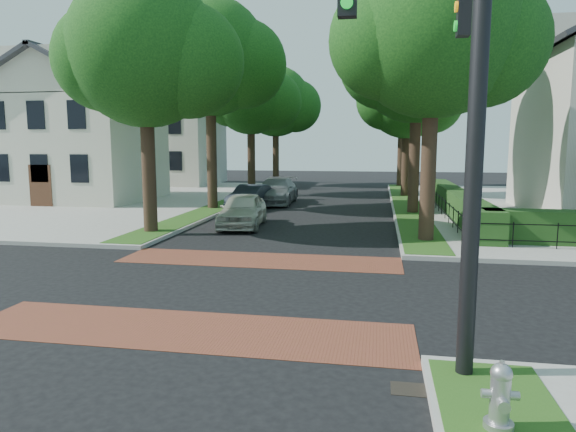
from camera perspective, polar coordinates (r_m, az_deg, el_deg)
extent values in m
plane|color=black|center=(13.60, -6.26, -7.84)|extent=(120.00, 120.00, 0.00)
cube|color=gray|center=(39.34, -26.16, 1.85)|extent=(30.00, 30.00, 0.15)
cube|color=brown|center=(16.60, -3.15, -4.89)|extent=(9.00, 2.20, 0.01)
cube|color=brown|center=(10.72, -11.18, -12.31)|extent=(9.00, 2.20, 0.01)
cube|color=black|center=(8.42, 13.67, -18.23)|extent=(0.65, 0.45, 0.01)
cube|color=#1E4A15|center=(31.89, 13.05, 1.37)|extent=(1.60, 29.80, 0.02)
cube|color=#1E4A15|center=(33.13, -5.96, 1.77)|extent=(1.60, 29.80, 0.02)
cylinder|color=black|center=(19.63, 15.44, 8.05)|extent=(0.56, 0.56, 7.35)
sphere|color=#0E3610|center=(20.04, 15.87, 19.23)|extent=(6.20, 6.20, 6.20)
sphere|color=#0E3610|center=(20.48, 20.72, 17.63)|extent=(4.65, 4.65, 4.65)
sphere|color=#0E3610|center=(19.71, 11.16, 18.68)|extent=(4.34, 4.34, 4.34)
sphere|color=#0E3610|center=(21.66, 15.77, 19.70)|extent=(4.03, 4.03, 4.03)
cylinder|color=black|center=(27.61, 13.93, 8.35)|extent=(0.56, 0.56, 7.70)
sphere|color=#0E3610|center=(27.95, 14.22, 16.72)|extent=(6.60, 6.60, 6.60)
sphere|color=#0E3610|center=(28.36, 17.95, 15.63)|extent=(4.95, 4.95, 4.95)
sphere|color=#0E3610|center=(27.65, 10.67, 16.29)|extent=(4.62, 4.62, 4.62)
sphere|color=#0E3610|center=(29.66, 14.22, 17.17)|extent=(4.29, 4.29, 4.29)
cylinder|color=black|center=(36.59, 12.98, 7.40)|extent=(0.56, 0.56, 6.65)
sphere|color=#0E3610|center=(36.74, 13.16, 12.88)|extent=(5.80, 5.80, 5.80)
sphere|color=#0E3610|center=(37.12, 15.63, 12.13)|extent=(4.35, 4.35, 4.35)
sphere|color=#0E3610|center=(36.47, 10.83, 12.51)|extent=(4.06, 4.06, 4.06)
sphere|color=#0E3610|center=(38.24, 13.22, 13.43)|extent=(3.77, 3.77, 3.77)
cylinder|color=black|center=(45.58, 12.44, 7.70)|extent=(0.56, 0.56, 7.00)
sphere|color=#0E3610|center=(45.73, 12.58, 12.34)|extent=(6.00, 6.00, 6.00)
sphere|color=#0E3610|center=(46.09, 14.64, 11.73)|extent=(4.50, 4.50, 4.50)
sphere|color=#0E3610|center=(45.47, 10.65, 12.03)|extent=(4.20, 4.20, 4.20)
sphere|color=#0E3610|center=(47.27, 12.65, 12.79)|extent=(3.90, 3.90, 3.90)
cylinder|color=black|center=(21.62, -15.30, 7.56)|extent=(0.56, 0.56, 7.00)
sphere|color=#0E3610|center=(21.93, -15.67, 17.27)|extent=(6.00, 6.00, 6.00)
sphere|color=#0E3610|center=(21.50, -11.13, 16.52)|extent=(4.50, 4.50, 4.50)
sphere|color=#0E3610|center=(22.38, -19.48, 16.14)|extent=(4.20, 4.20, 4.20)
sphere|color=#0E3610|center=(23.32, -13.81, 18.00)|extent=(3.90, 3.90, 3.90)
cylinder|color=black|center=(29.06, -8.52, 8.81)|extent=(0.56, 0.56, 8.05)
sphere|color=#0E3610|center=(29.44, -8.70, 17.11)|extent=(6.40, 6.40, 6.40)
sphere|color=#0E3610|center=(29.16, -5.06, 16.47)|extent=(4.80, 4.80, 4.80)
sphere|color=#0E3610|center=(29.75, -11.86, 16.36)|extent=(4.48, 4.48, 4.48)
sphere|color=#0E3610|center=(30.99, -7.54, 17.60)|extent=(4.16, 4.16, 4.16)
cylinder|color=black|center=(37.70, -4.11, 7.75)|extent=(0.56, 0.56, 6.86)
sphere|color=#0E3610|center=(37.86, -4.16, 13.24)|extent=(5.60, 5.60, 5.60)
sphere|color=#0E3610|center=(37.77, -1.72, 12.66)|extent=(4.20, 4.20, 4.20)
sphere|color=#0E3610|center=(38.01, -6.33, 12.74)|extent=(3.92, 3.92, 3.92)
sphere|color=#0E3610|center=(39.24, -3.51, 13.79)|extent=(3.64, 3.64, 3.64)
cylinder|color=black|center=(46.47, -1.37, 7.97)|extent=(0.56, 0.56, 7.14)
sphere|color=#0E3610|center=(46.63, -1.38, 12.61)|extent=(6.20, 6.20, 6.20)
sphere|color=#0E3610|center=(46.59, 0.80, 12.12)|extent=(4.65, 4.65, 4.65)
sphere|color=#0E3610|center=(46.74, -3.34, 12.22)|extent=(4.34, 4.34, 4.34)
sphere|color=#0E3610|center=(48.17, -0.89, 13.06)|extent=(4.03, 4.03, 4.03)
cube|color=#1F4016|center=(27.99, 18.21, 1.51)|extent=(1.00, 18.00, 1.20)
cube|color=beige|center=(36.10, -22.26, 6.89)|extent=(9.00, 8.00, 6.50)
cube|color=brown|center=(33.68, -20.19, 15.62)|extent=(0.80, 0.80, 3.64)
cube|color=beige|center=(48.52, -13.36, 7.38)|extent=(9.00, 8.00, 6.50)
cube|color=brown|center=(46.27, -11.21, 13.71)|extent=(0.80, 0.80, 3.64)
cylinder|color=black|center=(8.08, 20.24, 10.75)|extent=(0.26, 0.26, 8.00)
cylinder|color=#0CB226|center=(8.10, 6.55, 22.51)|extent=(0.18, 0.05, 0.18)
cube|color=black|center=(10.03, 19.00, 21.16)|extent=(0.22, 0.28, 1.00)
cylinder|color=orange|center=(10.01, 18.21, 21.22)|extent=(0.05, 0.18, 0.18)
cylinder|color=#0CB226|center=(9.94, 18.12, 19.43)|extent=(0.05, 0.18, 0.18)
imported|color=#B1B2A0|center=(23.17, -5.06, 0.67)|extent=(2.24, 4.68, 1.54)
imported|color=black|center=(29.78, -4.20, 2.14)|extent=(2.09, 4.40, 1.39)
imported|color=slate|center=(32.28, -1.30, 2.80)|extent=(2.37, 5.57, 1.60)
cylinder|color=#9E9EA0|center=(7.42, 22.33, -20.71)|extent=(0.47, 0.47, 0.10)
cylinder|color=#9E9EA0|center=(7.26, 22.49, -18.22)|extent=(0.32, 0.32, 0.61)
sphere|color=#9E9EA0|center=(7.12, 22.63, -15.85)|extent=(0.27, 0.27, 0.27)
cylinder|color=#9E9EA0|center=(7.07, 22.69, -14.94)|extent=(0.09, 0.09, 0.08)
cylinder|color=#9E9EA0|center=(7.27, 23.83, -17.80)|extent=(0.15, 0.15, 0.11)
cylinder|color=#9E9EA0|center=(7.20, 21.18, -17.91)|extent=(0.15, 0.15, 0.11)
cylinder|color=#9E9EA0|center=(7.10, 22.80, -18.83)|extent=(0.19, 0.19, 0.15)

